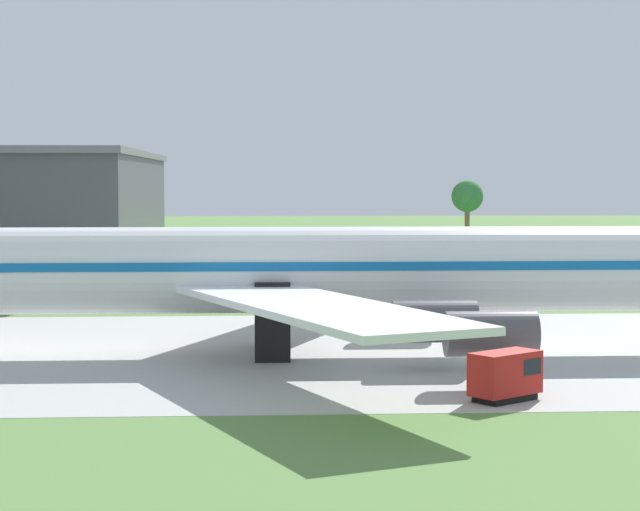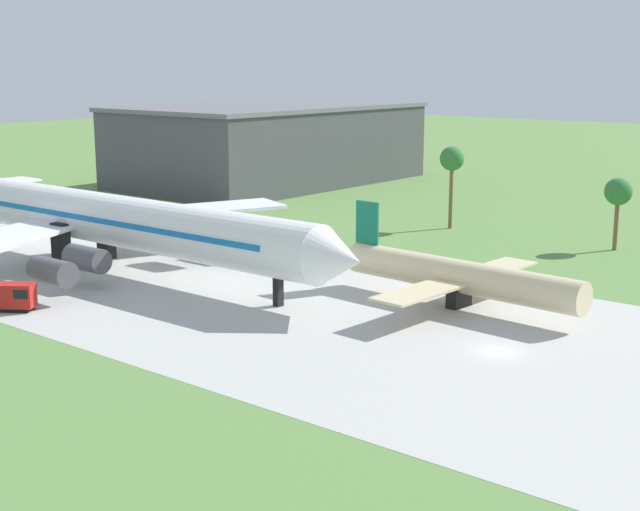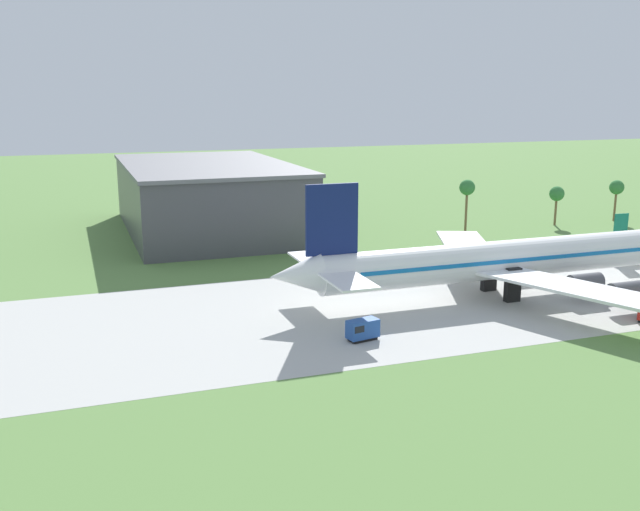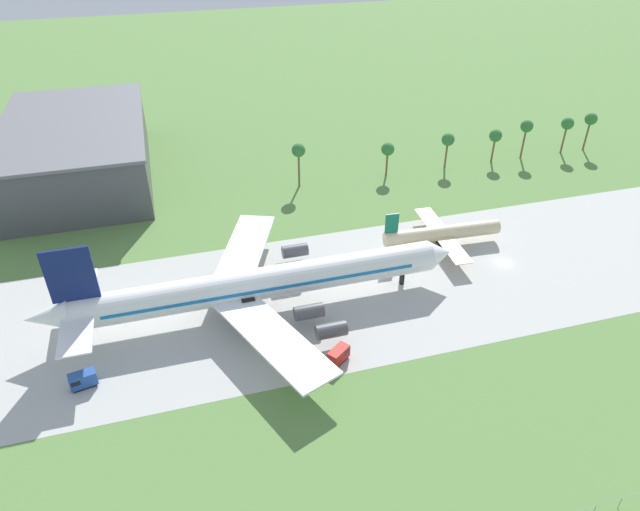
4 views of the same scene
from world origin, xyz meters
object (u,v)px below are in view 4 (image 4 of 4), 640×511
at_px(jet_airliner, 256,284).
at_px(terminal_building, 77,150).
at_px(baggage_tug, 82,380).
at_px(fuel_truck, 339,355).
at_px(regional_aircraft, 442,233).

height_order(jet_airliner, terminal_building, jet_airliner).
distance_m(baggage_tug, fuel_truck, 42.20).
bearing_deg(terminal_building, fuel_truck, -62.37).
distance_m(baggage_tug, terminal_building, 82.94).
relative_size(jet_airliner, baggage_tug, 17.68).
height_order(regional_aircraft, fuel_truck, regional_aircraft).
bearing_deg(fuel_truck, baggage_tug, 171.99).
relative_size(jet_airliner, fuel_truck, 17.91).
distance_m(regional_aircraft, fuel_truck, 44.19).
relative_size(regional_aircraft, baggage_tug, 5.96).
bearing_deg(baggage_tug, jet_airliner, 20.96).
relative_size(fuel_truck, terminal_building, 0.07).
xyz_separation_m(fuel_truck, terminal_building, (-46.29, 88.44, 6.43)).
height_order(jet_airliner, regional_aircraft, jet_airliner).
relative_size(jet_airliner, terminal_building, 1.31).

